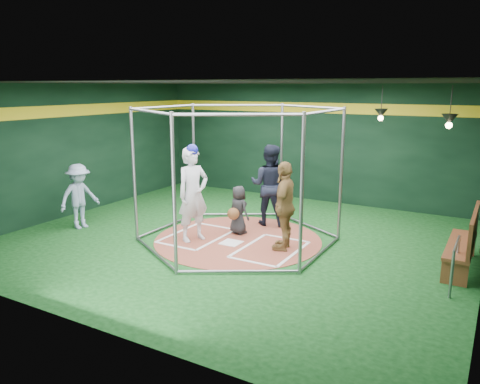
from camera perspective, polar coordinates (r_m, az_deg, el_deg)
The scene contains 15 objects.
room_shell at distance 10.32m, azimuth -0.25°, elevation 3.44°, with size 10.10×9.10×3.53m.
clay_disc at distance 10.74m, azimuth -0.27°, elevation -5.80°, with size 3.80×3.80×0.01m, color brown.
home_plate at distance 10.49m, azimuth -1.09°, elevation -6.20°, with size 0.43×0.43×0.01m, color white.
batter_box_left at distance 11.02m, azimuth -5.22°, elevation -5.31°, with size 1.17×1.77×0.01m.
batter_box_right at distance 10.11m, azimuth 3.73°, elevation -6.98°, with size 1.17×1.77×0.01m.
batting_cage at distance 10.36m, azimuth -0.27°, elevation 2.05°, with size 4.05×4.67×3.00m.
pendant_lamp_near at distance 12.77m, azimuth 16.80°, elevation 9.16°, with size 0.34×0.34×0.90m.
pendant_lamp_far at distance 10.89m, azimuth 24.17°, elevation 8.06°, with size 0.34×0.34×0.90m.
batter_figure at distance 10.47m, azimuth -5.74°, elevation -0.19°, with size 0.75×0.90×2.19m.
visitor_leopard at distance 9.92m, azimuth 5.47°, elevation -1.69°, with size 1.11×0.46×1.90m, color tan.
catcher_figure at distance 10.99m, azimuth -0.22°, elevation -2.23°, with size 0.65×0.65×1.15m.
umpire at distance 11.67m, azimuth 3.62°, elevation 0.86°, with size 0.98×0.77×2.02m, color black.
bystander_blue at distance 12.07m, azimuth -19.02°, elevation -0.50°, with size 1.03×0.59×1.60m, color #8D9FBB.
dugout_bench at distance 9.87m, azimuth 25.88°, elevation -5.26°, with size 0.46×1.98×1.16m.
steel_railing at distance 8.91m, azimuth 24.78°, elevation -7.30°, with size 0.05×0.96×0.83m.
Camera 1 is at (5.08, -8.82, 3.43)m, focal length 35.00 mm.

